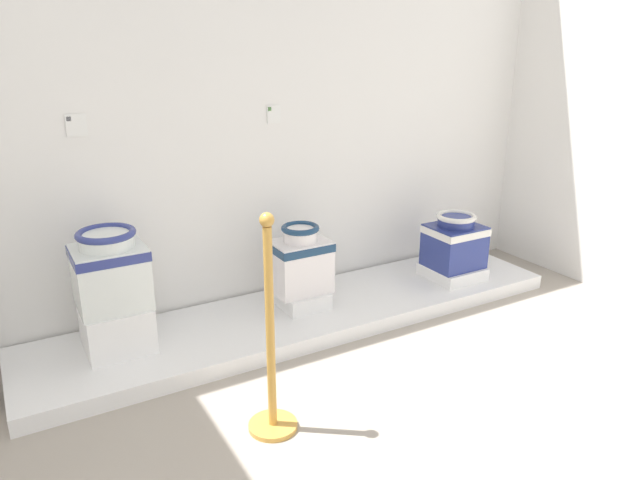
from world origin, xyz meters
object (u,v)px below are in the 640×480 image
Objects in this scene: stanchion_post_near_left at (271,363)px; info_placard_second at (274,114)px; antique_toilet_tall_cobalt at (455,240)px; plinth_block_squat_floral at (117,327)px; antique_toilet_broad_patterned at (301,259)px; plinth_block_broad_patterned at (301,298)px; antique_toilet_squat_floral at (110,268)px; plinth_block_tall_cobalt at (452,271)px; info_placard_first at (76,125)px.

info_placard_second is at bearing 63.05° from stanchion_post_near_left.
plinth_block_squat_floral is at bearing 176.65° from antique_toilet_tall_cobalt.
antique_toilet_broad_patterned is at bearing -90.11° from info_placard_second.
antique_toilet_squat_floral is at bearing 179.32° from plinth_block_broad_patterned.
plinth_block_broad_patterned is 0.87× the size of plinth_block_tall_cobalt.
info_placard_second is (-1.17, 0.46, 0.90)m from antique_toilet_tall_cobalt.
info_placard_first reaches higher than stanchion_post_near_left.
info_placard_first is (-1.17, 0.34, 0.87)m from antique_toilet_broad_patterned.
plinth_block_broad_patterned is at bearing -90.11° from info_placard_second.
plinth_block_broad_patterned is at bearing 55.28° from stanchion_post_near_left.
info_placard_first is at bearing 163.64° from plinth_block_broad_patterned.
stanchion_post_near_left reaches higher than antique_toilet_squat_floral.
stanchion_post_near_left is at bearing -155.74° from antique_toilet_tall_cobalt.
antique_toilet_broad_patterned is at bearing 174.06° from antique_toilet_tall_cobalt.
plinth_block_broad_patterned is 0.83× the size of antique_toilet_tall_cobalt.
stanchion_post_near_left is at bearing -124.72° from antique_toilet_broad_patterned.
antique_toilet_broad_patterned is at bearing -16.36° from info_placard_first.
antique_toilet_broad_patterned is at bearing 90.00° from plinth_block_broad_patterned.
antique_toilet_broad_patterned is at bearing -0.68° from antique_toilet_squat_floral.
plinth_block_squat_floral is at bearing -84.67° from info_placard_first.
plinth_block_broad_patterned is 0.73× the size of antique_toilet_broad_patterned.
info_placard_first is at bearing 111.87° from stanchion_post_near_left.
antique_toilet_tall_cobalt is (2.31, -0.14, 0.15)m from plinth_block_squat_floral.
info_placard_first reaches higher than plinth_block_broad_patterned.
stanchion_post_near_left is (-0.65, -1.29, -0.93)m from info_placard_second.
info_placard_second is at bearing 16.14° from plinth_block_squat_floral.
antique_toilet_squat_floral is 1.35× the size of plinth_block_broad_patterned.
antique_toilet_squat_floral is 2.32m from antique_toilet_tall_cobalt.
stanchion_post_near_left reaches higher than antique_toilet_broad_patterned.
antique_toilet_tall_cobalt is at bearing -5.94° from plinth_block_broad_patterned.
plinth_block_tall_cobalt is (1.17, -0.12, -0.27)m from antique_toilet_broad_patterned.
info_placard_second is (-1.17, 0.46, 1.14)m from plinth_block_tall_cobalt.
stanchion_post_near_left is at bearing -63.09° from antique_toilet_squat_floral.
antique_toilet_tall_cobalt reaches higher than plinth_block_tall_cobalt.
plinth_block_tall_cobalt is at bearing -3.35° from plinth_block_squat_floral.
plinth_block_tall_cobalt is at bearing -5.94° from plinth_block_broad_patterned.
info_placard_first is 1.07× the size of info_placard_second.
info_placard_second is at bearing 158.30° from antique_toilet_tall_cobalt.
antique_toilet_broad_patterned is 3.89× the size of info_placard_second.
antique_toilet_broad_patterned reaches higher than plinth_block_broad_patterned.
info_placard_first is at bearing 168.75° from antique_toilet_tall_cobalt.
antique_toilet_squat_floral is 1.38m from info_placard_second.
stanchion_post_near_left is at bearing -155.74° from plinth_block_tall_cobalt.
antique_toilet_tall_cobalt is at bearing -21.70° from info_placard_second.
info_placard_first reaches higher than antique_toilet_squat_floral.
plinth_block_broad_patterned reaches higher than plinth_block_tall_cobalt.
plinth_block_squat_floral is 2.94× the size of info_placard_first.
antique_toilet_squat_floral is 2.35m from plinth_block_tall_cobalt.
info_placard_first reaches higher than info_placard_second.
plinth_block_squat_floral is 0.82× the size of antique_toilet_squat_floral.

